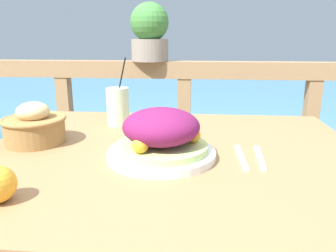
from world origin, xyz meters
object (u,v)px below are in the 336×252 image
object	(u,v)px
salad_plate	(161,137)
potted_plant	(150,32)
bread_basket	(34,126)
drink_glass	(118,106)

from	to	relation	value
salad_plate	potted_plant	size ratio (longest dim) A/B	0.96
salad_plate	bread_basket	size ratio (longest dim) A/B	1.54
drink_glass	bread_basket	size ratio (longest dim) A/B	1.29
drink_glass	potted_plant	distance (m)	0.69
drink_glass	potted_plant	bearing A→B (deg)	87.49
salad_plate	potted_plant	world-z (taller)	potted_plant
salad_plate	potted_plant	xyz separation A→B (m)	(-0.16, 0.96, 0.28)
bread_basket	potted_plant	distance (m)	0.94
salad_plate	drink_glass	xyz separation A→B (m)	(-0.19, 0.32, 0.01)
salad_plate	drink_glass	bearing A→B (deg)	121.24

